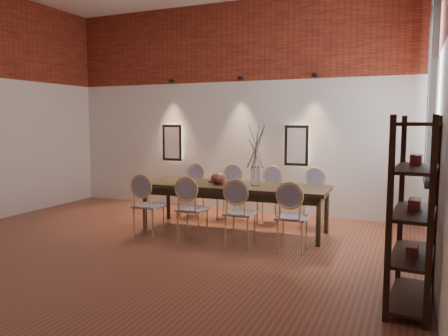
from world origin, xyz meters
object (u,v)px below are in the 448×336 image
at_px(chair_near_a, 149,206).
at_px(chair_near_d, 293,217).
at_px(vase, 256,176).
at_px(chair_far_a, 192,191).
at_px(chair_far_b, 229,193).
at_px(book, 218,181).
at_px(chair_near_c, 240,213).
at_px(dining_table, 234,208).
at_px(chair_near_b, 193,209).
at_px(bowl, 218,178).
at_px(chair_far_c, 269,196).
at_px(chair_far_d, 312,198).
at_px(shelving_rack, 414,212).

relative_size(chair_near_a, chair_near_d, 1.00).
bearing_deg(vase, chair_far_a, 154.76).
height_order(chair_far_b, book, chair_far_b).
bearing_deg(chair_far_a, chair_near_c, 134.35).
xyz_separation_m(dining_table, vase, (0.35, 0.01, 0.53)).
bearing_deg(chair_near_b, chair_near_a, 180.00).
distance_m(dining_table, bowl, 0.53).
height_order(chair_far_c, bowl, chair_far_c).
xyz_separation_m(chair_near_a, vase, (1.43, 0.81, 0.43)).
distance_m(chair_near_c, chair_far_d, 1.68).
bearing_deg(chair_near_d, bowl, 152.56).
xyz_separation_m(chair_near_c, shelving_rack, (2.20, -1.21, 0.43)).
xyz_separation_m(dining_table, chair_far_d, (1.08, 0.79, 0.09)).
relative_size(chair_far_b, chair_far_d, 1.00).
xyz_separation_m(dining_table, chair_near_c, (0.40, -0.74, 0.09)).
relative_size(chair_near_b, chair_far_b, 1.00).
bearing_deg(chair_near_a, chair_far_a, 90.00).
bearing_deg(chair_far_c, chair_near_b, 63.95).
distance_m(chair_near_c, chair_far_b, 1.68).
distance_m(chair_near_d, chair_far_b, 2.11).
bearing_deg(vase, chair_far_d, 47.17).
bearing_deg(vase, chair_far_c, 90.95).
bearing_deg(chair_near_c, chair_far_c, 90.00).
distance_m(book, shelving_rack, 3.61).
bearing_deg(dining_table, chair_near_c, -63.95).
bearing_deg(book, chair_far_a, 143.79).
distance_m(chair_far_c, chair_far_d, 0.74).
bearing_deg(chair_far_b, chair_far_d, 180.00).
xyz_separation_m(chair_near_b, book, (-0.00, 0.90, 0.30)).
bearing_deg(dining_table, chair_near_d, -34.30).
height_order(dining_table, chair_near_b, chair_near_b).
bearing_deg(chair_near_a, chair_far_c, 45.65).
height_order(chair_near_b, vase, vase).
height_order(chair_far_c, vase, vase).
xyz_separation_m(chair_far_a, bowl, (0.88, -0.77, 0.37)).
bearing_deg(chair_far_a, chair_near_b, 116.05).
bearing_deg(chair_far_d, shelving_rack, 116.96).
xyz_separation_m(chair_far_a, shelving_rack, (3.73, -2.66, 0.43)).
bearing_deg(chair_far_d, chair_near_d, 90.00).
xyz_separation_m(dining_table, shelving_rack, (2.60, -1.95, 0.53)).
xyz_separation_m(chair_near_a, chair_far_c, (1.42, 1.56, 0.00)).
bearing_deg(bowl, shelving_rack, -33.56).
bearing_deg(chair_near_a, chair_near_b, -0.00).
xyz_separation_m(chair_far_a, chair_far_c, (1.47, 0.05, 0.00)).
distance_m(chair_near_c, book, 1.18).
xyz_separation_m(chair_near_d, book, (-1.47, 0.85, 0.30)).
height_order(chair_near_b, chair_far_b, same).
relative_size(chair_near_d, chair_far_d, 1.00).
distance_m(chair_far_b, chair_far_c, 0.74).
bearing_deg(chair_far_a, dining_table, 145.70).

